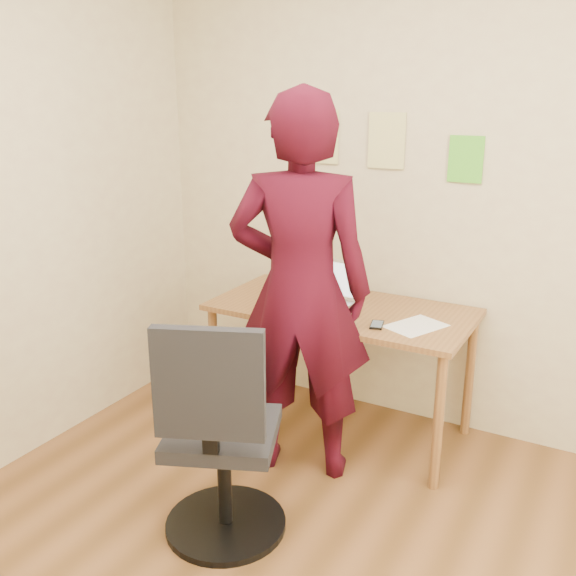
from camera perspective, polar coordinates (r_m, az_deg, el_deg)
The scene contains 10 objects.
room at distance 1.97m, azimuth -0.85°, elevation 1.84°, with size 3.58×3.58×2.78m.
desk at distance 3.53m, azimuth 4.76°, elevation -3.01°, with size 1.40×0.70×0.74m.
laptop at distance 3.56m, azimuth 3.50°, elevation -0.50°, with size 0.34×0.31×0.22m.
paper_sheet at distance 3.27m, azimuth 11.30°, elevation -3.32°, with size 0.20×0.29×0.00m, color white.
phone at distance 3.24m, azimuth 7.91°, elevation -3.25°, with size 0.09×0.13×0.01m.
wall_note_left at distance 3.78m, azimuth 3.02°, elevation 13.28°, with size 0.21×0.00×0.30m, color #E4E088.
wall_note_mid at distance 3.62m, azimuth 8.75°, elevation 12.82°, with size 0.21×0.00×0.30m, color #E4E088.
wall_note_right at distance 3.50m, azimuth 15.52°, elevation 10.96°, with size 0.18×0.00×0.24m, color #5BD12F.
office_chair at distance 2.77m, azimuth -6.08°, elevation -13.94°, with size 0.59×0.60×1.03m.
person at distance 3.07m, azimuth 1.08°, elevation -0.26°, with size 0.69×0.45×1.90m, color #370713.
Camera 1 is at (0.95, -1.65, 1.88)m, focal length 40.00 mm.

